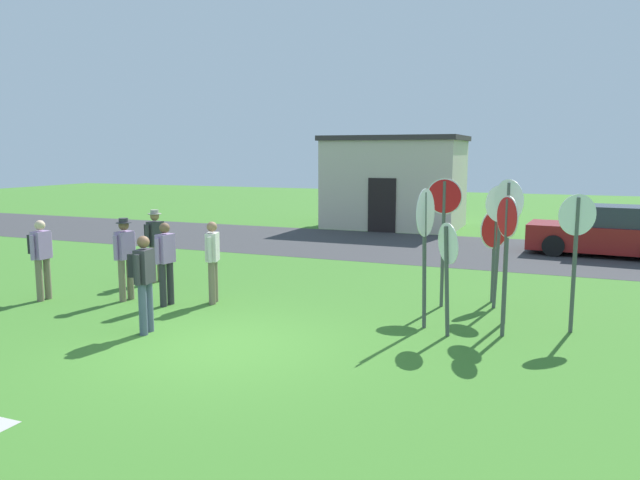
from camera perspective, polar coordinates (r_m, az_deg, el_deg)
The scene contains 18 objects.
ground_plane at distance 10.03m, azimuth -9.29°, elevation -9.75°, with size 80.00×80.00×0.00m, color #3D7528.
street_asphalt at distance 20.20m, azimuth 7.43°, elevation -0.58°, with size 60.00×6.40×0.01m, color #38383A.
building_background at distance 25.31m, azimuth 7.05°, elevation 5.46°, with size 5.54×3.88×3.74m.
parked_car_on_street at distance 20.12m, azimuth 25.34°, elevation 0.62°, with size 4.42×2.26×1.51m.
stop_sign_nearest at distance 11.12m, azimuth 22.93°, elevation 0.03°, with size 0.60×0.38×2.39m.
stop_sign_low_front at distance 10.68m, azimuth 9.84°, elevation 0.74°, with size 0.17×0.83×2.47m.
stop_sign_tallest at distance 11.26m, azimuth 17.24°, elevation 1.27°, with size 0.55×0.54×2.61m.
stop_sign_leaning_right at distance 10.49m, azimuth 17.11°, elevation -0.18°, with size 0.39×0.59×2.38m.
stop_sign_far_back at distance 12.41m, azimuth 16.48°, elevation 1.33°, with size 0.61×0.46×2.44m.
stop_sign_center_cluster at distance 12.24m, azimuth 11.56°, elevation 1.83°, with size 0.71×0.07×2.58m.
stop_sign_rear_left at distance 10.28m, azimuth 11.91°, elevation -1.88°, with size 0.46×0.57×1.93m.
stop_sign_leaning_left at distance 12.93m, azimuth 16.09°, elevation 0.10°, with size 0.50×0.67×1.94m.
person_in_blue at distance 12.58m, azimuth -10.07°, elevation -1.63°, with size 0.32×0.55×1.69m.
person_in_dark_shirt at distance 12.58m, azimuth -14.32°, elevation -1.76°, with size 0.25×0.57×1.69m.
person_with_sunhat at distance 10.73m, azimuth -16.27°, elevation -3.36°, with size 0.40×0.56×1.69m.
person_on_left at distance 13.91m, azimuth -24.77°, elevation -1.19°, with size 0.36×0.57×1.69m.
person_near_signs at distance 13.23m, azimuth -17.87°, elevation -1.27°, with size 0.32×0.57×1.74m.
person_holding_notes at distance 14.91m, azimuth -15.27°, elevation -0.03°, with size 0.42×0.56×1.74m.
Camera 1 is at (5.01, -8.12, 3.08)m, focal length 34.01 mm.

